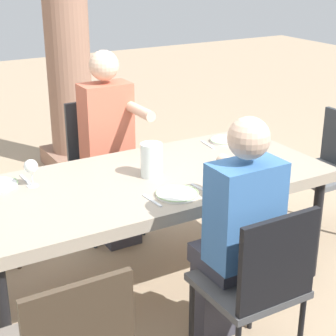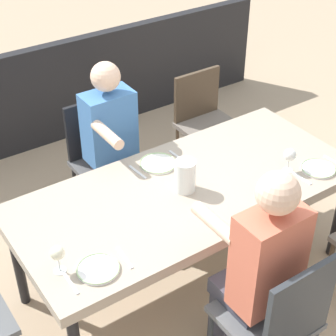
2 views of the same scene
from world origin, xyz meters
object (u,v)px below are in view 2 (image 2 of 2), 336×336
(water_pitcher, at_px, (185,177))
(chair_mid_south, at_px, (103,154))
(plate_0, at_px, (318,169))
(wine_glass_0, at_px, (290,155))
(plate_2, at_px, (98,269))
(plate_1, at_px, (158,163))
(wine_glass_2, at_px, (57,254))
(dining_table, at_px, (187,195))
(diner_woman_green, at_px, (115,148))
(chair_west_south, at_px, (205,118))
(chair_mid_north, at_px, (278,317))
(diner_man_white, at_px, (257,270))

(water_pitcher, bearing_deg, chair_mid_south, -85.50)
(plate_0, relative_size, wine_glass_0, 1.37)
(plate_2, bearing_deg, water_pitcher, -158.21)
(plate_1, relative_size, wine_glass_2, 1.47)
(dining_table, xyz_separation_m, water_pitcher, (0.02, 0.01, 0.15))
(diner_woman_green, xyz_separation_m, plate_0, (-0.87, 1.00, 0.07))
(dining_table, distance_m, diner_woman_green, 0.70)
(chair_west_south, relative_size, water_pitcher, 4.41)
(plate_1, distance_m, water_pitcher, 0.31)
(diner_woman_green, distance_m, plate_2, 1.19)
(chair_west_south, height_order, water_pitcher, water_pitcher)
(chair_west_south, relative_size, chair_mid_north, 0.91)
(plate_0, bearing_deg, diner_man_white, 25.55)
(plate_1, height_order, water_pitcher, water_pitcher)
(wine_glass_2, bearing_deg, plate_1, -151.18)
(chair_mid_south, relative_size, water_pitcher, 4.54)
(plate_1, relative_size, plate_2, 1.08)
(dining_table, xyz_separation_m, plate_0, (-0.77, 0.31, 0.07))
(wine_glass_0, bearing_deg, plate_2, 3.89)
(wine_glass_0, bearing_deg, wine_glass_2, -0.27)
(chair_west_south, bearing_deg, wine_glass_0, 78.90)
(diner_man_white, bearing_deg, plate_0, -154.45)
(chair_west_south, xyz_separation_m, wine_glass_2, (1.74, 1.09, 0.34))
(diner_man_white, xyz_separation_m, wine_glass_2, (0.81, -0.52, 0.14))
(chair_mid_south, relative_size, plate_2, 4.17)
(water_pitcher, bearing_deg, dining_table, -165.44)
(chair_mid_north, height_order, water_pitcher, chair_mid_north)
(diner_woman_green, distance_m, wine_glass_2, 1.22)
(chair_mid_south, bearing_deg, plate_1, 97.80)
(chair_mid_north, xyz_separation_m, plate_1, (-0.08, -1.19, 0.21))
(dining_table, xyz_separation_m, wine_glass_0, (-0.61, 0.21, 0.17))
(chair_west_south, relative_size, wine_glass_2, 5.50)
(plate_0, relative_size, wine_glass_2, 1.35)
(dining_table, distance_m, plate_1, 0.30)
(chair_west_south, bearing_deg, chair_mid_south, -0.31)
(chair_mid_south, relative_size, wine_glass_2, 5.67)
(dining_table, bearing_deg, water_pitcher, 14.56)
(wine_glass_0, height_order, plate_2, wine_glass_0)
(diner_woman_green, distance_m, plate_0, 1.33)
(diner_woman_green, relative_size, plate_0, 5.96)
(chair_mid_north, distance_m, plate_2, 0.92)
(plate_0, distance_m, wine_glass_0, 0.22)
(chair_west_south, height_order, wine_glass_2, wine_glass_2)
(dining_table, bearing_deg, diner_man_white, 82.20)
(chair_west_south, bearing_deg, water_pitcher, 46.52)
(diner_man_white, bearing_deg, chair_west_south, -119.82)
(diner_man_white, relative_size, wine_glass_2, 8.48)
(chair_mid_north, height_order, wine_glass_2, chair_mid_north)
(dining_table, bearing_deg, chair_mid_south, -83.88)
(plate_2, bearing_deg, dining_table, -158.44)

